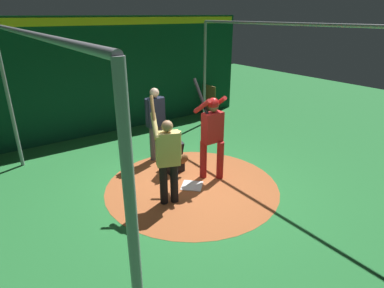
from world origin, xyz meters
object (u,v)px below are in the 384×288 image
at_px(visitor, 168,157).
at_px(bat_rack, 206,100).
at_px(catcher, 174,157).
at_px(baseball_0, 133,187).
at_px(batter, 212,131).
at_px(home_plate, 192,186).
at_px(umpire, 156,120).

bearing_deg(visitor, bat_rack, 156.23).
relative_size(catcher, bat_rack, 0.87).
height_order(catcher, visitor, visitor).
bearing_deg(baseball_0, batter, 71.52).
bearing_deg(home_plate, catcher, 174.96).
relative_size(home_plate, catcher, 0.45).
distance_m(catcher, bat_rack, 4.67).
bearing_deg(baseball_0, catcher, 99.80).
relative_size(umpire, bat_rack, 1.67).
xyz_separation_m(batter, visitor, (0.32, -1.27, -0.15)).
bearing_deg(visitor, home_plate, 129.08).
bearing_deg(catcher, home_plate, -5.04).
bearing_deg(visitor, catcher, 164.07).
distance_m(bat_rack, baseball_0, 5.66).
xyz_separation_m(home_plate, bat_rack, (-4.02, 3.46, 0.48)).
relative_size(home_plate, batter, 0.20).
relative_size(batter, visitor, 1.06).
xyz_separation_m(catcher, umpire, (-0.82, 0.02, 0.64)).
distance_m(home_plate, umpire, 1.90).
height_order(umpire, bat_rack, umpire).
distance_m(home_plate, baseball_0, 1.21).
xyz_separation_m(umpire, visitor, (1.86, -0.79, -0.05)).
distance_m(home_plate, bat_rack, 5.33).
relative_size(batter, catcher, 2.30).
xyz_separation_m(home_plate, umpire, (-1.63, 0.09, 0.99)).
height_order(bat_rack, baseball_0, bat_rack).
bearing_deg(home_plate, batter, 98.12).
height_order(visitor, bat_rack, visitor).
relative_size(catcher, umpire, 0.52).
bearing_deg(batter, visitor, -76.00).
bearing_deg(bat_rack, catcher, -46.51).
distance_m(batter, umpire, 1.62).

